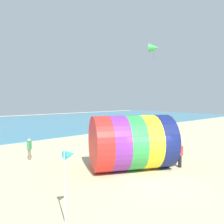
{
  "coord_description": "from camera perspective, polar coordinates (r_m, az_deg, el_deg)",
  "views": [
    {
      "loc": [
        -10.51,
        -8.06,
        4.75
      ],
      "look_at": [
        0.29,
        4.08,
        3.82
      ],
      "focal_mm": 35.0,
      "sensor_mm": 36.0,
      "label": 1
    }
  ],
  "objects": [
    {
      "name": "ground_plane",
      "position": [
        14.06,
        10.67,
        -16.52
      ],
      "size": [
        120.0,
        120.0,
        0.0
      ],
      "primitive_type": "plane",
      "color": "#CCBA8C"
    },
    {
      "name": "giant_inflatable_tube",
      "position": [
        15.1,
        5.19,
        -7.85
      ],
      "size": [
        6.46,
        5.73,
        3.68
      ],
      "color": "red",
      "rests_on": "ground"
    },
    {
      "name": "kite_handler",
      "position": [
        16.27,
        17.33,
        -10.59
      ],
      "size": [
        0.42,
        0.36,
        1.74
      ],
      "color": "black",
      "rests_on": "ground"
    },
    {
      "name": "kite_green_delta",
      "position": [
        24.77,
        10.86,
        16.13
      ],
      "size": [
        1.41,
        1.42,
        1.95
      ],
      "color": "green"
    },
    {
      "name": "bystander_near_water",
      "position": [
        22.24,
        8.05,
        -7.01
      ],
      "size": [
        0.39,
        0.42,
        1.57
      ],
      "color": "black",
      "rests_on": "ground"
    },
    {
      "name": "bystander_far_left",
      "position": [
        18.6,
        -20.79,
        -9.02
      ],
      "size": [
        0.42,
        0.4,
        1.68
      ],
      "color": "#726651",
      "rests_on": "ground"
    },
    {
      "name": "beach_flag",
      "position": [
        8.72,
        -11.18,
        -11.67
      ],
      "size": [
        0.47,
        0.36,
        2.82
      ],
      "color": "silver",
      "rests_on": "ground"
    }
  ]
}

